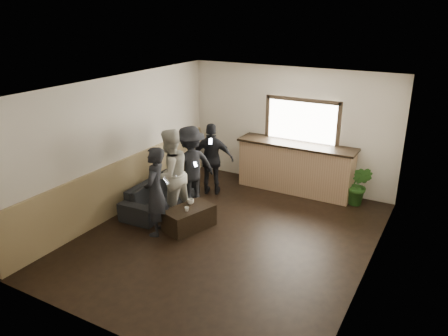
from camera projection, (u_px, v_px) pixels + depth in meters
The scene contains 12 objects.
ground at pixel (228, 236), 8.17m from camera, with size 5.00×6.00×0.01m, color black.
room_shell at pixel (193, 156), 8.00m from camera, with size 5.01×6.01×2.80m.
bar_counter at pixel (296, 164), 10.01m from camera, with size 2.70×0.68×2.13m.
sofa at pixel (161, 195), 9.27m from camera, with size 1.97×0.77×0.57m, color black.
coffee_table at pixel (189, 218), 8.41m from camera, with size 0.53×0.96×0.43m, color black.
cup_a at pixel (191, 202), 8.49m from camera, with size 0.13×0.13×0.10m, color silver.
cup_b at pixel (187, 209), 8.19m from camera, with size 0.09×0.09×0.08m, color silver.
potted_plant at pixel (359, 186), 9.31m from camera, with size 0.50×0.40×0.91m, color #2D6623.
person_a at pixel (155, 192), 8.01m from camera, with size 0.59×0.72×1.70m.
person_b at pixel (170, 174), 8.63m from camera, with size 0.91×1.05×1.84m.
person_c at pixel (191, 166), 9.25m from camera, with size 1.10×1.29×1.73m.
person_d at pixel (212, 159), 9.80m from camera, with size 1.04×0.75×1.64m.
Camera 1 is at (3.46, -6.33, 4.03)m, focal length 35.00 mm.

